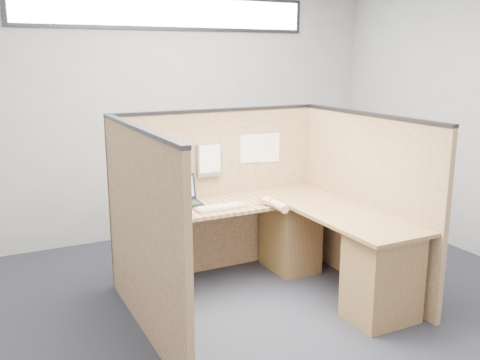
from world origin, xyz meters
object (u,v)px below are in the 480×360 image
keyboard (221,207)px  mouse (266,202)px  laptop (180,197)px  l_desk (273,249)px

keyboard → mouse: 0.41m
laptop → mouse: laptop is taller
l_desk → mouse: bearing=81.0°
laptop → mouse: size_ratio=3.29×
laptop → keyboard: (0.25, -0.31, -0.04)m
keyboard → mouse: size_ratio=4.21×
laptop → keyboard: laptop is taller
l_desk → mouse: mouse is taller
l_desk → keyboard: keyboard is taller
mouse → l_desk: bearing=-99.0°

